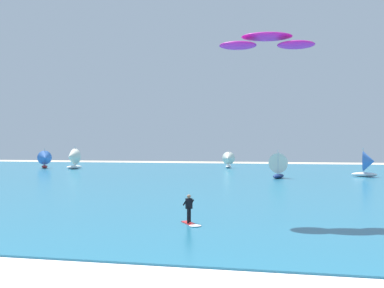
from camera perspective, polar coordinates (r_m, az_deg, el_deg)
The scene contains 9 objects.
ocean at distance 61.29m, azimuth 6.40°, elevation -4.41°, with size 160.00×90.00×0.10m, color #236B89.
shoreline_foam at distance 18.62m, azimuth -16.26°, elevation -14.49°, with size 104.41×2.36×0.01m, color white.
kitesurfer at distance 25.03m, azimuth -0.24°, elevation -9.14°, with size 1.55×1.94×1.67m.
kite at distance 27.82m, azimuth 9.83°, elevation 13.13°, with size 6.09×2.74×0.89m.
sailboat_mid_left at distance 88.26m, azimuth -18.83°, elevation -1.92°, with size 3.18×3.46×3.84m.
sailboat_near_shore at distance 84.27m, azimuth -15.50°, elevation -1.85°, with size 3.44×3.85×4.33m.
sailboat_leading at distance 60.37m, azimuth 11.46°, elevation -2.75°, with size 3.03×3.42×3.84m.
sailboat_far_right at distance 84.86m, azimuth 4.77°, elevation -2.07°, with size 2.60×3.06×3.58m.
sailboat_anchored_offshore at distance 66.14m, azimuth 22.16°, elevation -2.40°, with size 3.66×3.20×4.13m.
Camera 1 is at (5.48, -9.02, 4.62)m, focal length 40.50 mm.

